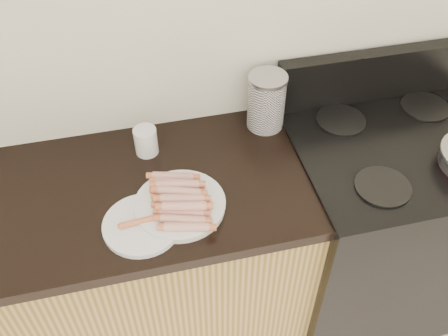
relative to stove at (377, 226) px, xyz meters
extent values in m
cube|color=silver|center=(-0.78, 0.32, 0.84)|extent=(4.00, 0.04, 2.60)
cube|color=olive|center=(-1.48, 0.01, -0.03)|extent=(2.20, 0.59, 0.86)
cube|color=black|center=(0.00, 0.00, -0.01)|extent=(0.76, 0.65, 0.90)
cube|color=black|center=(0.00, 0.00, 0.45)|extent=(0.76, 0.65, 0.01)
cube|color=black|center=(0.00, 0.28, 0.55)|extent=(0.76, 0.06, 0.20)
cylinder|color=black|center=(-0.17, -0.17, 0.46)|extent=(0.18, 0.18, 0.01)
cylinder|color=black|center=(-0.17, 0.17, 0.46)|extent=(0.18, 0.18, 0.01)
cylinder|color=black|center=(0.17, 0.17, 0.46)|extent=(0.18, 0.18, 0.01)
cylinder|color=silver|center=(-0.81, -0.09, 0.45)|extent=(0.35, 0.35, 0.02)
cylinder|color=white|center=(-0.93, -0.14, 0.45)|extent=(0.29, 0.29, 0.02)
cylinder|color=maroon|center=(-0.81, -0.20, 0.48)|extent=(0.13, 0.07, 0.03)
cylinder|color=maroon|center=(-0.81, -0.17, 0.48)|extent=(0.13, 0.07, 0.03)
cylinder|color=maroon|center=(-0.81, -0.14, 0.48)|extent=(0.13, 0.07, 0.03)
cylinder|color=maroon|center=(-0.81, -0.11, 0.48)|extent=(0.13, 0.07, 0.03)
cylinder|color=maroon|center=(-0.81, -0.08, 0.48)|extent=(0.13, 0.07, 0.03)
cylinder|color=maroon|center=(-0.81, -0.05, 0.48)|extent=(0.13, 0.07, 0.03)
cylinder|color=maroon|center=(-0.81, -0.02, 0.48)|extent=(0.13, 0.07, 0.03)
cylinder|color=maroon|center=(-0.81, 0.01, 0.48)|extent=(0.13, 0.07, 0.03)
cylinder|color=maroon|center=(-0.81, -0.14, 0.50)|extent=(0.13, 0.07, 0.03)
cylinder|color=maroon|center=(-0.81, -0.11, 0.50)|extent=(0.13, 0.07, 0.03)
cylinder|color=maroon|center=(-0.81, -0.08, 0.50)|extent=(0.13, 0.07, 0.03)
cylinder|color=maroon|center=(-0.81, -0.05, 0.50)|extent=(0.13, 0.07, 0.03)
cylinder|color=#B05A2E|center=(-0.93, -0.14, 0.47)|extent=(0.12, 0.03, 0.02)
cylinder|color=white|center=(-0.44, 0.23, 0.54)|extent=(0.13, 0.13, 0.20)
cylinder|color=silver|center=(-0.44, 0.23, 0.65)|extent=(0.14, 0.14, 0.01)
cylinder|color=silver|center=(-0.88, 0.18, 0.49)|extent=(0.10, 0.10, 0.10)
camera|label=1|loc=(-0.91, -1.10, 1.63)|focal=40.00mm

